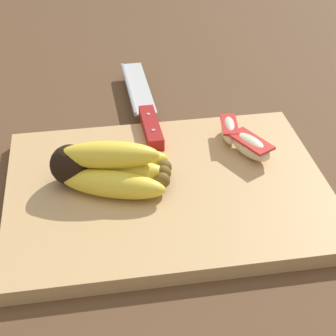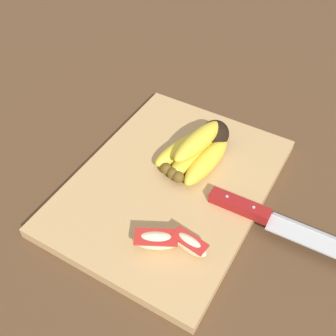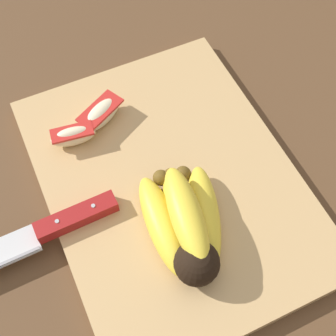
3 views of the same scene
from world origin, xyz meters
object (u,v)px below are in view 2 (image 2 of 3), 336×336
Objects in this scene: chefs_knife at (268,218)px; apple_wedge_middle at (156,240)px; apple_wedge_near at (189,244)px; banana_bunch at (199,149)px.

chefs_knife is 3.76× the size of apple_wedge_middle.
chefs_knife is 4.57× the size of apple_wedge_near.
banana_bunch is at bearing 8.97° from apple_wedge_middle.
banana_bunch reaches higher than apple_wedge_middle.
banana_bunch is at bearing 66.81° from chefs_knife.
banana_bunch is 0.17m from chefs_knife.
apple_wedge_near reaches higher than chefs_knife.
apple_wedge_middle is at bearing -171.03° from banana_bunch.
banana_bunch is 2.06× the size of apple_wedge_middle.
apple_wedge_near is 0.82× the size of apple_wedge_middle.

